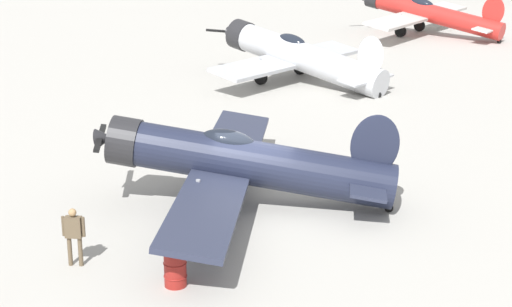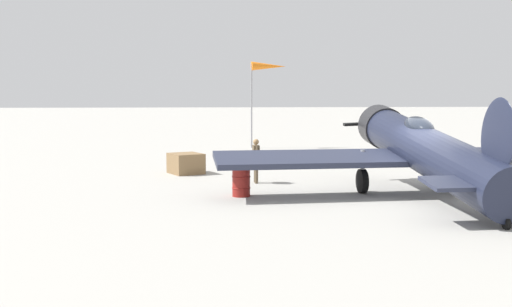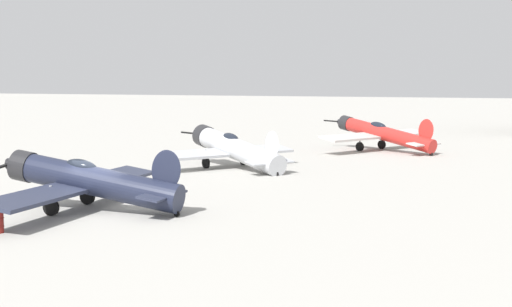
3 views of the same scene
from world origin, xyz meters
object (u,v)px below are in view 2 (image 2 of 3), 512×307
object	(u,v)px
ground_crew_mechanic	(256,156)
equipment_crate	(186,163)
airplane_foreground	(423,150)
windsock_mast	(267,69)
fuel_drum	(241,182)

from	to	relation	value
ground_crew_mechanic	equipment_crate	xyz separation A→B (m)	(-3.11, -2.54, -0.57)
airplane_foreground	equipment_crate	world-z (taller)	airplane_foreground
ground_crew_mechanic	windsock_mast	xyz separation A→B (m)	(-15.63, 2.88, 4.01)
windsock_mast	fuel_drum	bearing A→B (deg)	-11.46
airplane_foreground	fuel_drum	bearing A→B (deg)	79.97
ground_crew_mechanic	windsock_mast	size ratio (longest dim) A/B	0.30
equipment_crate	fuel_drum	bearing A→B (deg)	15.36
windsock_mast	equipment_crate	bearing A→B (deg)	-23.40
fuel_drum	ground_crew_mechanic	bearing A→B (deg)	163.23
ground_crew_mechanic	fuel_drum	distance (m)	3.10
airplane_foreground	fuel_drum	distance (m)	5.86
equipment_crate	fuel_drum	world-z (taller)	fuel_drum
airplane_foreground	equipment_crate	xyz separation A→B (m)	(-6.96, -7.35, -1.07)
airplane_foreground	ground_crew_mechanic	size ratio (longest dim) A/B	8.00
ground_crew_mechanic	fuel_drum	bearing A→B (deg)	73.08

